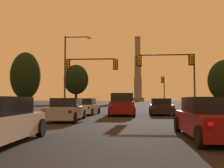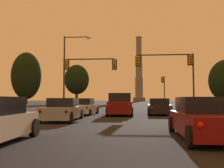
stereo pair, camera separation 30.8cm
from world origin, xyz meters
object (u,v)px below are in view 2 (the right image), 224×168
at_px(traffic_light_overhead_right, 174,67).
at_px(smokestack, 139,76).
at_px(traffic_light_far_right, 164,87).
at_px(traffic_light_overhead_left, 82,70).
at_px(sedan_right_lane_front, 159,107).
at_px(street_lamp, 68,65).
at_px(suv_center_lane_front, 120,105).
at_px(sedan_left_lane_second, 63,110).
at_px(sedan_right_lane_third, 205,119).
at_px(hatchback_left_lane_front, 84,107).

relative_size(traffic_light_overhead_right, smokestack, 0.16).
height_order(traffic_light_far_right, traffic_light_overhead_left, traffic_light_overhead_left).
bearing_deg(sedan_right_lane_front, street_lamp, 142.58).
bearing_deg(suv_center_lane_front, sedan_left_lane_second, -121.65).
xyz_separation_m(suv_center_lane_front, traffic_light_overhead_right, (5.58, 6.90, 4.01)).
bearing_deg(street_lamp, sedan_left_lane_second, -76.73).
distance_m(suv_center_lane_front, smokestack, 144.57).
relative_size(traffic_light_overhead_right, traffic_light_overhead_left, 1.01).
height_order(suv_center_lane_front, smokestack, smokestack).
distance_m(sedan_right_lane_third, hatchback_left_lane_front, 15.19).
relative_size(hatchback_left_lane_front, traffic_light_far_right, 0.70).
bearing_deg(traffic_light_overhead_left, traffic_light_overhead_right, -5.10).
distance_m(hatchback_left_lane_front, sedan_right_lane_front, 6.61).
relative_size(sedan_right_lane_third, traffic_light_overhead_right, 0.73).
xyz_separation_m(sedan_left_lane_second, suv_center_lane_front, (3.30, 5.83, 0.23)).
relative_size(suv_center_lane_front, hatchback_left_lane_front, 1.19).
relative_size(sedan_left_lane_second, traffic_light_far_right, 0.80).
distance_m(suv_center_lane_front, traffic_light_overhead_left, 10.01).
bearing_deg(sedan_right_lane_third, sedan_right_lane_front, 91.39).
bearing_deg(street_lamp, suv_center_lane_front, -54.29).
xyz_separation_m(sedan_right_lane_front, traffic_light_overhead_left, (-8.30, 6.68, 4.07)).
distance_m(sedan_left_lane_second, smokestack, 150.53).
bearing_deg(hatchback_left_lane_front, suv_center_lane_front, -9.41).
xyz_separation_m(traffic_light_overhead_right, traffic_light_overhead_left, (-10.49, 0.94, -0.18)).
height_order(sedan_right_lane_third, traffic_light_overhead_right, traffic_light_overhead_right).
relative_size(sedan_right_lane_third, smokestack, 0.11).
xyz_separation_m(sedan_right_lane_third, smokestack, (0.70, 156.56, 15.53)).
height_order(sedan_right_lane_front, street_lamp, street_lamp).
distance_m(sedan_right_lane_third, street_lamp, 25.41).
bearing_deg(suv_center_lane_front, traffic_light_overhead_right, 48.88).
xyz_separation_m(traffic_light_overhead_right, smokestack, (-1.23, 136.80, 11.29)).
bearing_deg(hatchback_left_lane_front, traffic_light_overhead_right, 38.07).
xyz_separation_m(sedan_left_lane_second, traffic_light_overhead_left, (-1.61, 13.67, 4.07)).
relative_size(suv_center_lane_front, street_lamp, 0.54).
bearing_deg(smokestack, traffic_light_overhead_right, -89.48).
bearing_deg(sedan_left_lane_second, suv_center_lane_front, 58.11).
xyz_separation_m(sedan_left_lane_second, traffic_light_overhead_right, (8.88, 12.73, 4.24)).
xyz_separation_m(hatchback_left_lane_front, smokestack, (7.55, 143.00, 15.53)).
distance_m(sedan_right_lane_front, traffic_light_far_right, 30.19).
distance_m(sedan_right_lane_third, suv_center_lane_front, 13.37).
distance_m(sedan_right_lane_third, traffic_light_overhead_left, 22.76).
xyz_separation_m(sedan_right_lane_front, traffic_light_far_right, (3.74, 29.79, 3.25)).
bearing_deg(sedan_left_lane_second, sedan_right_lane_front, 43.84).
relative_size(hatchback_left_lane_front, smokestack, 0.10).
bearing_deg(traffic_light_overhead_left, street_lamp, 138.02).
bearing_deg(traffic_light_overhead_left, suv_center_lane_front, -57.94).
distance_m(traffic_light_overhead_left, smokestack, 136.66).
xyz_separation_m(sedan_left_lane_second, smokestack, (7.65, 149.53, 15.53)).
distance_m(sedan_left_lane_second, sedan_right_lane_front, 9.68).
distance_m(traffic_light_far_right, smokestack, 113.45).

